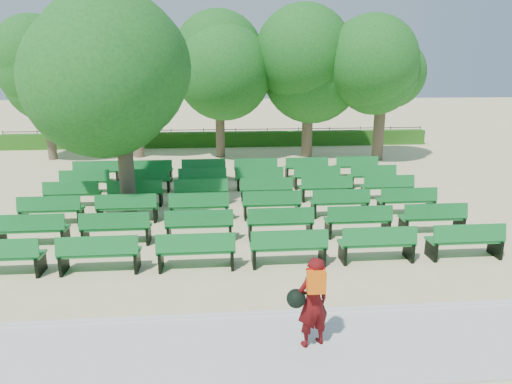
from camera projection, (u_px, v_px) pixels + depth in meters
ground at (225, 217)px, 14.87m from camera, size 120.00×120.00×0.00m
paving at (235, 352)px, 7.75m from camera, size 30.00×2.20×0.06m
curb at (232, 316)px, 8.85m from camera, size 30.00×0.12×0.10m
hedge at (220, 139)px, 28.21m from camera, size 26.00×0.70×0.90m
fence at (220, 145)px, 28.71m from camera, size 26.00×0.10×1.02m
tree_line at (221, 159)px, 24.48m from camera, size 21.80×6.80×7.04m
bench_array at (235, 207)px, 15.58m from camera, size 1.90×0.67×1.18m
tree_among at (119, 77)px, 14.01m from camera, size 4.87×4.87×6.65m
person at (312, 301)px, 7.69m from camera, size 0.81×0.56×1.62m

